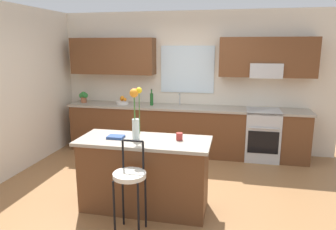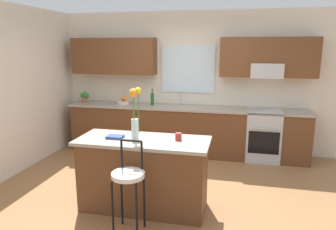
% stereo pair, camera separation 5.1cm
% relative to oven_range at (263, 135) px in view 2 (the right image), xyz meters
% --- Properties ---
extents(ground_plane, '(14.00, 14.00, 0.00)m').
position_rel_oven_range_xyz_m(ground_plane, '(-1.44, -1.68, -0.46)').
color(ground_plane, olive).
extents(wall_left, '(0.12, 4.60, 2.70)m').
position_rel_oven_range_xyz_m(wall_left, '(-4.00, -1.38, 0.89)').
color(wall_left, beige).
rests_on(wall_left, ground).
extents(back_wall_assembly, '(5.60, 0.50, 2.70)m').
position_rel_oven_range_xyz_m(back_wall_assembly, '(-1.42, 0.31, 1.05)').
color(back_wall_assembly, beige).
rests_on(back_wall_assembly, ground).
extents(counter_run, '(4.56, 0.64, 0.92)m').
position_rel_oven_range_xyz_m(counter_run, '(-1.45, 0.02, 0.01)').
color(counter_run, brown).
rests_on(counter_run, ground).
extents(sink_faucet, '(0.02, 0.13, 0.23)m').
position_rel_oven_range_xyz_m(sink_faucet, '(-1.56, 0.17, 0.60)').
color(sink_faucet, '#B7BABC').
rests_on(sink_faucet, counter_run).
extents(oven_range, '(0.60, 0.64, 0.92)m').
position_rel_oven_range_xyz_m(oven_range, '(0.00, 0.00, 0.00)').
color(oven_range, '#B7BABC').
rests_on(oven_range, ground).
extents(kitchen_island, '(1.64, 0.68, 0.92)m').
position_rel_oven_range_xyz_m(kitchen_island, '(-1.60, -2.20, 0.00)').
color(kitchen_island, brown).
rests_on(kitchen_island, ground).
extents(bar_stool_near, '(0.36, 0.36, 1.04)m').
position_rel_oven_range_xyz_m(bar_stool_near, '(-1.60, -2.75, 0.18)').
color(bar_stool_near, black).
rests_on(bar_stool_near, ground).
extents(flower_vase, '(0.15, 0.15, 0.65)m').
position_rel_oven_range_xyz_m(flower_vase, '(-1.69, -2.23, 0.82)').
color(flower_vase, silver).
rests_on(flower_vase, kitchen_island).
extents(mug_ceramic, '(0.08, 0.08, 0.09)m').
position_rel_oven_range_xyz_m(mug_ceramic, '(-1.16, -2.13, 0.51)').
color(mug_ceramic, '#A52D28').
rests_on(mug_ceramic, kitchen_island).
extents(cookbook, '(0.20, 0.15, 0.03)m').
position_rel_oven_range_xyz_m(cookbook, '(-1.95, -2.22, 0.48)').
color(cookbook, navy).
rests_on(cookbook, kitchen_island).
extents(fruit_bowl_oranges, '(0.24, 0.24, 0.16)m').
position_rel_oven_range_xyz_m(fruit_bowl_oranges, '(-2.69, 0.03, 0.51)').
color(fruit_bowl_oranges, silver).
rests_on(fruit_bowl_oranges, counter_run).
extents(bottle_olive_oil, '(0.06, 0.06, 0.32)m').
position_rel_oven_range_xyz_m(bottle_olive_oil, '(-2.09, 0.02, 0.59)').
color(bottle_olive_oil, '#1E5923').
rests_on(bottle_olive_oil, counter_run).
extents(potted_plant_small, '(0.19, 0.13, 0.23)m').
position_rel_oven_range_xyz_m(potted_plant_small, '(-3.52, 0.03, 0.59)').
color(potted_plant_small, '#9E5B3D').
rests_on(potted_plant_small, counter_run).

